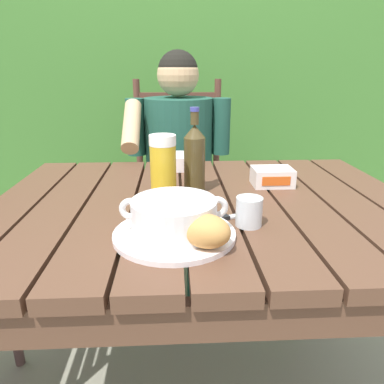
# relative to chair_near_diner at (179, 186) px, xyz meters

# --- Properties ---
(dining_table) EXTENTS (1.21, 0.91, 0.75)m
(dining_table) POSITION_rel_chair_near_diner_xyz_m (0.06, -0.90, 0.15)
(dining_table) COLOR brown
(dining_table) RESTS_ON ground_plane
(hedge_backdrop) EXTENTS (2.98, 0.77, 2.56)m
(hedge_backdrop) POSITION_rel_chair_near_diner_xyz_m (0.05, 0.81, 0.43)
(hedge_backdrop) COLOR #407930
(hedge_backdrop) RESTS_ON ground_plane
(chair_near_diner) EXTENTS (0.48, 0.45, 1.06)m
(chair_near_diner) POSITION_rel_chair_near_diner_xyz_m (0.00, 0.00, 0.00)
(chair_near_diner) COLOR brown
(chair_near_diner) RESTS_ON ground_plane
(person_eating) EXTENTS (0.48, 0.47, 1.19)m
(person_eating) POSITION_rel_chair_near_diner_xyz_m (-0.00, -0.20, 0.20)
(person_eating) COLOR #205041
(person_eating) RESTS_ON ground_plane
(serving_plate) EXTENTS (0.27, 0.27, 0.01)m
(serving_plate) POSITION_rel_chair_near_diner_xyz_m (-0.03, -1.13, 0.25)
(serving_plate) COLOR white
(serving_plate) RESTS_ON dining_table
(soup_bowl) EXTENTS (0.24, 0.19, 0.08)m
(soup_bowl) POSITION_rel_chair_near_diner_xyz_m (-0.03, -1.13, 0.30)
(soup_bowl) COLOR white
(soup_bowl) RESTS_ON serving_plate
(bread_roll) EXTENTS (0.13, 0.12, 0.07)m
(bread_roll) POSITION_rel_chair_near_diner_xyz_m (0.04, -1.20, 0.29)
(bread_roll) COLOR #C88F49
(bread_roll) RESTS_ON serving_plate
(beer_glass) EXTENTS (0.07, 0.07, 0.19)m
(beer_glass) POSITION_rel_chair_near_diner_xyz_m (-0.06, -0.89, 0.34)
(beer_glass) COLOR gold
(beer_glass) RESTS_ON dining_table
(beer_bottle) EXTENTS (0.06, 0.06, 0.25)m
(beer_bottle) POSITION_rel_chair_near_diner_xyz_m (0.04, -0.83, 0.35)
(beer_bottle) COLOR #463A1D
(beer_bottle) RESTS_ON dining_table
(water_glass_small) EXTENTS (0.06, 0.06, 0.07)m
(water_glass_small) POSITION_rel_chair_near_diner_xyz_m (0.15, -1.08, 0.28)
(water_glass_small) COLOR silver
(water_glass_small) RESTS_ON dining_table
(butter_tub) EXTENTS (0.13, 0.10, 0.06)m
(butter_tub) POSITION_rel_chair_near_diner_xyz_m (0.29, -0.77, 0.27)
(butter_tub) COLOR white
(butter_tub) RESTS_ON dining_table
(table_knife) EXTENTS (0.16, 0.08, 0.01)m
(table_knife) POSITION_rel_chair_near_diner_xyz_m (0.11, -1.04, 0.25)
(table_knife) COLOR silver
(table_knife) RESTS_ON dining_table
(diner_bowl) EXTENTS (0.14, 0.14, 0.05)m
(diner_bowl) POSITION_rel_chair_near_diner_xyz_m (-0.00, -0.54, 0.27)
(diner_bowl) COLOR white
(diner_bowl) RESTS_ON dining_table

